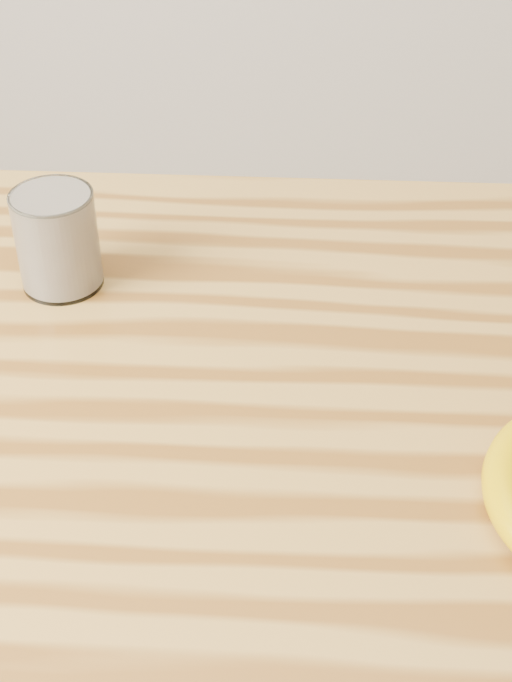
{
  "coord_description": "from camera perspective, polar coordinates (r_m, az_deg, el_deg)",
  "views": [
    {
      "loc": [
        0.2,
        -0.58,
        1.44
      ],
      "look_at": [
        0.16,
        0.06,
        0.93
      ],
      "focal_mm": 50.0,
      "sensor_mm": 36.0,
      "label": 1
    }
  ],
  "objects": [
    {
      "name": "table",
      "position": [
        0.91,
        -10.8,
        -9.81
      ],
      "size": [
        1.2,
        0.8,
        0.9
      ],
      "color": "#A77834",
      "rests_on": "ground"
    },
    {
      "name": "smoothie_glass",
      "position": [
        0.93,
        -11.86,
        6.01
      ],
      "size": [
        0.08,
        0.08,
        0.1
      ],
      "color": "white",
      "rests_on": "table"
    },
    {
      "name": "banana",
      "position": [
        0.75,
        14.71,
        -7.01
      ],
      "size": [
        0.19,
        0.28,
        0.03
      ],
      "primitive_type": null,
      "rotation": [
        0.0,
        0.0,
        -0.37
      ],
      "color": "#CEA100",
      "rests_on": "table"
    }
  ]
}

